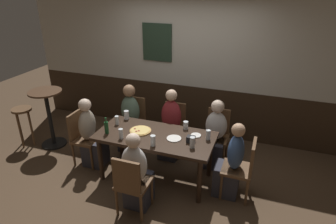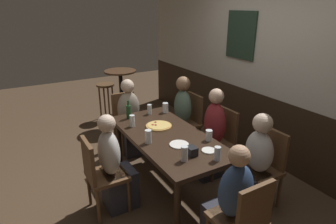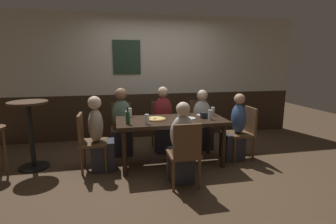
% 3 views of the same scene
% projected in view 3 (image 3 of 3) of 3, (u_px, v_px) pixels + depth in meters
% --- Properties ---
extents(ground_plane, '(12.00, 12.00, 0.00)m').
position_uv_depth(ground_plane, '(171.00, 163.00, 4.17)').
color(ground_plane, '#4C3826').
extents(wall_back, '(6.40, 0.13, 2.60)m').
position_uv_depth(wall_back, '(154.00, 77.00, 5.51)').
color(wall_back, '#332316').
rests_on(wall_back, ground_plane).
extents(dining_table, '(1.71, 0.80, 0.74)m').
position_uv_depth(dining_table, '(171.00, 124.00, 4.05)').
color(dining_table, black).
rests_on(dining_table, ground_plane).
extents(chair_head_west, '(0.40, 0.40, 0.88)m').
position_uv_depth(chair_head_west, '(88.00, 139.00, 3.82)').
color(chair_head_west, brown).
rests_on(chair_head_west, ground_plane).
extents(chair_right_far, '(0.40, 0.40, 0.88)m').
position_uv_depth(chair_right_far, '(200.00, 121.00, 5.02)').
color(chair_right_far, brown).
rests_on(chair_right_far, ground_plane).
extents(chair_head_east, '(0.40, 0.40, 0.88)m').
position_uv_depth(chair_head_east, '(244.00, 130.00, 4.33)').
color(chair_head_east, brown).
rests_on(chair_head_east, ground_plane).
extents(chair_mid_far, '(0.40, 0.40, 0.88)m').
position_uv_depth(chair_mid_far, '(162.00, 122.00, 4.86)').
color(chair_mid_far, brown).
rests_on(chair_mid_far, ground_plane).
extents(chair_mid_near, '(0.40, 0.40, 0.88)m').
position_uv_depth(chair_mid_near, '(185.00, 151.00, 3.29)').
color(chair_mid_near, brown).
rests_on(chair_mid_near, ground_plane).
extents(chair_left_far, '(0.40, 0.40, 0.88)m').
position_uv_depth(chair_left_far, '(122.00, 124.00, 4.71)').
color(chair_left_far, brown).
rests_on(chair_left_far, ground_plane).
extents(person_head_west, '(0.37, 0.34, 1.14)m').
position_uv_depth(person_head_west, '(100.00, 139.00, 3.86)').
color(person_head_west, '#2D2D38').
rests_on(person_head_west, ground_plane).
extents(person_right_far, '(0.34, 0.37, 1.12)m').
position_uv_depth(person_right_far, '(202.00, 124.00, 4.86)').
color(person_right_far, '#2D2D38').
rests_on(person_right_far, ground_plane).
extents(person_head_east, '(0.37, 0.34, 1.12)m').
position_uv_depth(person_head_east, '(235.00, 132.00, 4.31)').
color(person_head_east, '#2D2D38').
rests_on(person_head_east, ground_plane).
extents(person_mid_far, '(0.34, 0.37, 1.19)m').
position_uv_depth(person_mid_far, '(163.00, 124.00, 4.71)').
color(person_mid_far, '#2D2D38').
rests_on(person_mid_far, ground_plane).
extents(person_mid_near, '(0.34, 0.37, 1.12)m').
position_uv_depth(person_mid_near, '(182.00, 149.00, 3.46)').
color(person_mid_near, '#2D2D38').
rests_on(person_mid_near, ground_plane).
extents(person_left_far, '(0.34, 0.37, 1.18)m').
position_uv_depth(person_left_far, '(122.00, 126.00, 4.56)').
color(person_left_far, '#2D2D38').
rests_on(person_left_far, ground_plane).
extents(pizza, '(0.32, 0.32, 0.03)m').
position_uv_depth(pizza, '(155.00, 119.00, 4.00)').
color(pizza, tan).
rests_on(pizza, dining_table).
extents(pint_glass_stout, '(0.07, 0.07, 0.15)m').
position_uv_depth(pint_glass_stout, '(210.00, 115.00, 4.00)').
color(pint_glass_stout, silver).
rests_on(pint_glass_stout, dining_table).
extents(pint_glass_amber, '(0.06, 0.06, 0.15)m').
position_uv_depth(pint_glass_amber, '(147.00, 120.00, 3.69)').
color(pint_glass_amber, silver).
rests_on(pint_glass_amber, dining_table).
extents(beer_glass_tall, '(0.07, 0.07, 0.15)m').
position_uv_depth(beer_glass_tall, '(181.00, 119.00, 3.77)').
color(beer_glass_tall, silver).
rests_on(beer_glass_tall, dining_table).
extents(pint_glass_pale, '(0.08, 0.08, 0.14)m').
position_uv_depth(pint_glass_pale, '(129.00, 113.00, 4.22)').
color(pint_glass_pale, silver).
rests_on(pint_glass_pale, dining_table).
extents(highball_clear, '(0.06, 0.06, 0.14)m').
position_uv_depth(highball_clear, '(213.00, 112.00, 4.30)').
color(highball_clear, silver).
rests_on(highball_clear, dining_table).
extents(tumbler_short, '(0.08, 0.08, 0.12)m').
position_uv_depth(tumbler_short, '(187.00, 111.00, 4.41)').
color(tumbler_short, silver).
rests_on(tumbler_short, dining_table).
extents(tumbler_water, '(0.06, 0.06, 0.14)m').
position_uv_depth(tumbler_water, '(127.00, 116.00, 4.00)').
color(tumbler_water, silver).
rests_on(tumbler_water, dining_table).
extents(beer_bottle_green, '(0.06, 0.06, 0.25)m').
position_uv_depth(beer_bottle_green, '(128.00, 118.00, 3.69)').
color(beer_bottle_green, '#194723').
rests_on(beer_bottle_green, dining_table).
extents(plate_white_large, '(0.21, 0.21, 0.01)m').
position_uv_depth(plate_white_large, '(189.00, 118.00, 4.07)').
color(plate_white_large, white).
rests_on(plate_white_large, dining_table).
extents(plate_white_small, '(0.15, 0.15, 0.01)m').
position_uv_depth(plate_white_small, '(201.00, 115.00, 4.31)').
color(plate_white_small, white).
rests_on(plate_white_small, dining_table).
extents(condiment_caddy, '(0.11, 0.09, 0.09)m').
position_uv_depth(condiment_caddy, '(204.00, 115.00, 4.11)').
color(condiment_caddy, black).
rests_on(condiment_caddy, dining_table).
extents(side_bar_table, '(0.56, 0.56, 1.05)m').
position_uv_depth(side_bar_table, '(31.00, 130.00, 3.88)').
color(side_bar_table, black).
rests_on(side_bar_table, ground_plane).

